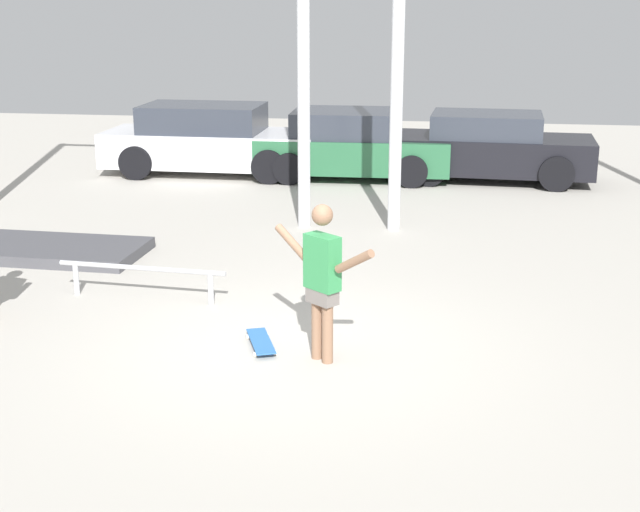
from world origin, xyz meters
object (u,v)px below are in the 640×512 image
at_px(manual_pad, 49,250).
at_px(parked_car_black, 491,148).
at_px(parked_car_white, 210,141).
at_px(parked_car_green, 352,145).
at_px(skateboarder, 322,275).
at_px(skateboard, 261,342).
at_px(grind_rail, 142,273).

distance_m(manual_pad, parked_car_black, 9.23).
distance_m(manual_pad, parked_car_white, 6.37).
relative_size(parked_car_green, parked_car_black, 0.98).
distance_m(parked_car_green, parked_car_black, 2.84).
bearing_deg(manual_pad, parked_car_black, 44.41).
bearing_deg(parked_car_black, skateboarder, -99.07).
height_order(manual_pad, parked_car_black, parked_car_black).
distance_m(skateboard, parked_car_green, 9.37).
bearing_deg(grind_rail, skateboard, -36.52).
bearing_deg(skateboard, parked_car_green, 159.21).
xyz_separation_m(skateboard, parked_car_black, (2.78, 9.46, 0.60)).
relative_size(skateboard, parked_car_white, 0.17).
xyz_separation_m(parked_car_white, parked_car_green, (2.99, 0.04, -0.04)).
xyz_separation_m(manual_pad, parked_car_green, (3.74, 6.34, 0.59)).
distance_m(skateboarder, skateboard, 1.15).
height_order(skateboard, parked_car_white, parked_car_white).
relative_size(grind_rail, parked_car_black, 0.54).
relative_size(grind_rail, parked_car_green, 0.55).
height_order(parked_car_green, parked_car_black, parked_car_green).
bearing_deg(grind_rail, skateboarder, -32.34).
distance_m(manual_pad, grind_rail, 2.64).
bearing_deg(manual_pad, grind_rail, -39.97).
bearing_deg(parked_car_white, parked_car_green, 1.23).
bearing_deg(skateboard, manual_pad, -149.54).
xyz_separation_m(manual_pad, parked_car_black, (6.58, 6.44, 0.59)).
height_order(skateboard, parked_car_black, parked_car_black).
relative_size(parked_car_white, parked_car_black, 1.11).
relative_size(skateboard, grind_rail, 0.36).
bearing_deg(parked_car_black, skateboard, -103.41).
height_order(parked_car_white, parked_car_black, parked_car_white).
bearing_deg(parked_car_white, parked_car_black, 1.85).
height_order(manual_pad, parked_car_green, parked_car_green).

